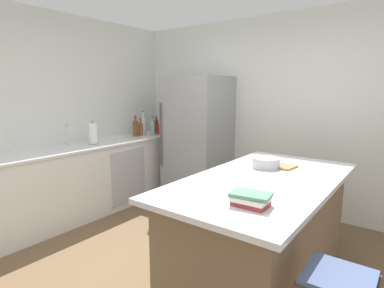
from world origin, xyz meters
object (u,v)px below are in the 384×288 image
vinegar_bottle (141,129)px  mixing_bowl (266,163)px  paper_towel_roll (93,134)px  syrup_bottle (156,126)px  whiskey_bottle (136,128)px  gin_bottle (153,127)px  sink_faucet (68,134)px  cutting_board (277,165)px  hot_sauce_bottle (158,129)px  cookbook_stack (251,199)px  kitchen_island (262,230)px  soda_bottle (143,126)px  refrigerator (198,140)px  olive_oil_bottle (162,126)px

vinegar_bottle → mixing_bowl: 2.48m
paper_towel_roll → syrup_bottle: (-0.08, 1.28, -0.02)m
syrup_bottle → whiskey_bottle: 0.47m
gin_bottle → sink_faucet: bearing=-94.8°
cutting_board → paper_towel_roll: bearing=-172.6°
paper_towel_roll → syrup_bottle: size_ratio=1.16×
hot_sauce_bottle → vinegar_bottle: (-0.10, -0.28, 0.02)m
cookbook_stack → mixing_bowl: mixing_bowl is taller
paper_towel_roll → whiskey_bottle: size_ratio=0.99×
sink_faucet → hot_sauce_bottle: sink_faucet is taller
hot_sauce_bottle → mixing_bowl: hot_sauce_bottle is taller
kitchen_island → whiskey_bottle: bearing=159.5°
soda_bottle → mixing_bowl: (2.41, -0.80, -0.10)m
paper_towel_roll → vinegar_bottle: bearing=93.5°
paper_towel_roll → soda_bottle: (-0.09, 0.99, 0.01)m
cookbook_stack → syrup_bottle: bearing=143.2°
gin_bottle → refrigerator: bearing=8.1°
mixing_bowl → cookbook_stack: bearing=-71.5°
olive_oil_bottle → cutting_board: (2.41, -1.06, -0.11)m
kitchen_island → mixing_bowl: size_ratio=7.87×
gin_bottle → soda_bottle: (-0.11, -0.10, 0.03)m
gin_bottle → mixing_bowl: size_ratio=1.16×
paper_towel_roll → cutting_board: size_ratio=0.88×
refrigerator → cutting_board: size_ratio=5.12×
olive_oil_bottle → vinegar_bottle: bearing=-93.3°
syrup_bottle → cookbook_stack: 3.40m
paper_towel_roll → gin_bottle: 1.09m
gin_bottle → cutting_board: 2.49m
sink_faucet → cookbook_stack: sink_faucet is taller
olive_oil_bottle → refrigerator: bearing=-11.4°
mixing_bowl → kitchen_island: bearing=-68.2°
paper_towel_roll → syrup_bottle: paper_towel_roll is taller
refrigerator → gin_bottle: 0.82m
kitchen_island → mixing_bowl: (-0.13, 0.33, 0.50)m
refrigerator → cookbook_stack: 2.66m
cutting_board → soda_bottle: bearing=164.6°
cutting_board → mixing_bowl: bearing=-116.7°
gin_bottle → syrup_bottle: bearing=117.8°
soda_bottle → whiskey_bottle: (0.02, -0.18, -0.02)m
cookbook_stack → kitchen_island: bearing=106.7°
soda_bottle → vinegar_bottle: soda_bottle is taller
paper_towel_roll → vinegar_bottle: size_ratio=1.14×
sink_faucet → cookbook_stack: bearing=-9.2°
paper_towel_roll → gin_bottle: paper_towel_roll is taller
whiskey_bottle → mixing_bowl: whiskey_bottle is taller
sink_faucet → olive_oil_bottle: (0.06, 1.68, -0.04)m
olive_oil_bottle → whiskey_bottle: whiskey_bottle is taller
kitchen_island → cookbook_stack: 0.81m
refrigerator → hot_sauce_bottle: 0.79m
kitchen_island → cutting_board: cutting_board is taller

